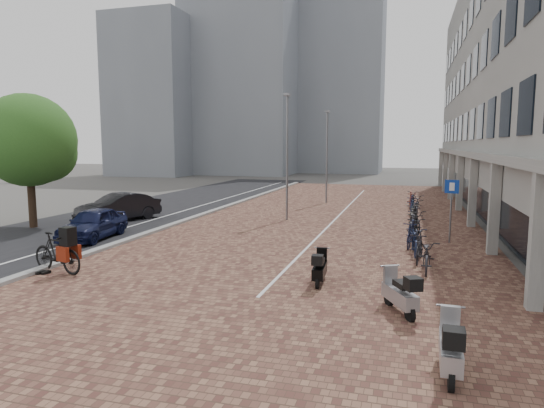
# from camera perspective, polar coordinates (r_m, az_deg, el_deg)

# --- Properties ---
(ground) EXTENTS (140.00, 140.00, 0.00)m
(ground) POSITION_cam_1_polar(r_m,az_deg,el_deg) (15.87, -6.05, -7.26)
(ground) COLOR #474442
(ground) RESTS_ON ground
(plaza_brick) EXTENTS (14.50, 42.00, 0.04)m
(plaza_brick) POSITION_cam_1_polar(r_m,az_deg,el_deg) (26.79, 7.68, -1.35)
(plaza_brick) COLOR brown
(plaza_brick) RESTS_ON ground
(street_asphalt) EXTENTS (8.00, 50.00, 0.03)m
(street_asphalt) POSITION_cam_1_polar(r_m,az_deg,el_deg) (30.38, -13.31, -0.49)
(street_asphalt) COLOR black
(street_asphalt) RESTS_ON ground
(curb) EXTENTS (0.35, 42.00, 0.14)m
(curb) POSITION_cam_1_polar(r_m,az_deg,el_deg) (28.67, -6.50, -0.66)
(curb) COLOR gray
(curb) RESTS_ON ground
(lane_line) EXTENTS (0.12, 44.00, 0.00)m
(lane_line) POSITION_cam_1_polar(r_m,az_deg,el_deg) (29.45, -9.91, -0.61)
(lane_line) COLOR white
(lane_line) RESTS_ON street_asphalt
(parking_line) EXTENTS (0.10, 30.00, 0.00)m
(parking_line) POSITION_cam_1_polar(r_m,az_deg,el_deg) (26.76, 8.10, -1.32)
(parking_line) COLOR white
(parking_line) RESTS_ON plaza_brick
(bg_towers) EXTENTS (33.00, 23.00, 32.00)m
(bg_towers) POSITION_cam_1_polar(r_m,az_deg,el_deg) (67.06, -1.70, 15.73)
(bg_towers) COLOR gray
(bg_towers) RESTS_ON ground
(car_navy) EXTENTS (2.00, 4.01, 1.31)m
(car_navy) POSITION_cam_1_polar(r_m,az_deg,el_deg) (21.24, -20.71, -2.21)
(car_navy) COLOR #0E1333
(car_navy) RESTS_ON ground
(car_dark) EXTENTS (3.13, 4.59, 1.43)m
(car_dark) POSITION_cam_1_polar(r_m,az_deg,el_deg) (25.84, -17.94, -0.37)
(car_dark) COLOR black
(car_dark) RESTS_ON ground
(hero_bike) EXTENTS (2.17, 1.04, 1.48)m
(hero_bike) POSITION_cam_1_polar(r_m,az_deg,el_deg) (16.09, -24.43, -5.27)
(hero_bike) COLOR black
(hero_bike) RESTS_ON ground
(shoes) EXTENTS (0.42, 0.37, 0.10)m
(shoes) POSITION_cam_1_polar(r_m,az_deg,el_deg) (16.15, -25.82, -7.51)
(shoes) COLOR black
(shoes) RESTS_ON ground
(scooter_front) EXTENTS (1.12, 1.59, 1.06)m
(scooter_front) POSITION_cam_1_polar(r_m,az_deg,el_deg) (11.61, 15.10, -10.18)
(scooter_front) COLOR #9B9A9F
(scooter_front) RESTS_ON ground
(scooter_mid) EXTENTS (0.53, 1.45, 0.98)m
(scooter_mid) POSITION_cam_1_polar(r_m,az_deg,el_deg) (13.60, 5.76, -7.58)
(scooter_mid) COLOR black
(scooter_mid) RESTS_ON ground
(scooter_back) EXTENTS (0.55, 1.60, 1.09)m
(scooter_back) POSITION_cam_1_polar(r_m,az_deg,el_deg) (8.94, 20.68, -15.64)
(scooter_back) COLOR #B2B2B7
(scooter_back) RESTS_ON ground
(parking_sign) EXTENTS (0.53, 0.14, 2.56)m
(parking_sign) POSITION_cam_1_polar(r_m,az_deg,el_deg) (20.14, 20.73, 0.38)
(parking_sign) COLOR slate
(parking_sign) RESTS_ON ground
(lamp_near) EXTENTS (0.12, 0.12, 6.45)m
(lamp_near) POSITION_cam_1_polar(r_m,az_deg,el_deg) (24.55, 1.82, 5.48)
(lamp_near) COLOR slate
(lamp_near) RESTS_ON ground
(lamp_far) EXTENTS (0.12, 0.12, 6.13)m
(lamp_far) POSITION_cam_1_polar(r_m,az_deg,el_deg) (32.08, 6.60, 5.53)
(lamp_far) COLOR slate
(lamp_far) RESTS_ON ground
(street_tree) EXTENTS (4.34, 4.34, 6.31)m
(street_tree) POSITION_cam_1_polar(r_m,az_deg,el_deg) (25.12, -26.87, 6.55)
(street_tree) COLOR #382619
(street_tree) RESTS_ON ground
(bike_row) EXTENTS (1.23, 18.10, 1.05)m
(bike_row) POSITION_cam_1_polar(r_m,az_deg,el_deg) (23.53, 16.79, -1.51)
(bike_row) COLOR black
(bike_row) RESTS_ON ground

